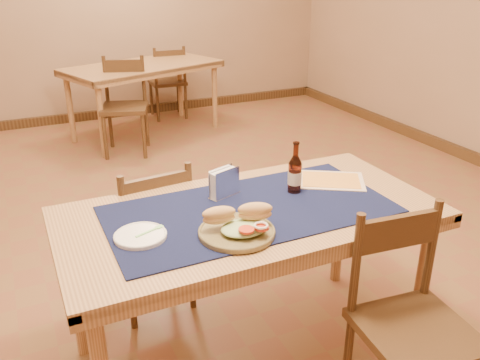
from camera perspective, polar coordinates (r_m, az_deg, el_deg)
name	(u,v)px	position (r m, az deg, el deg)	size (l,w,h in m)	color
room	(182,30)	(2.69, -6.58, 16.36)	(6.04, 7.04, 2.84)	brown
main_table	(250,227)	(2.19, 1.11, -5.32)	(1.60, 0.80, 0.75)	tan
placemat	(250,209)	(2.15, 1.12, -3.33)	(1.20, 0.60, 0.01)	#0F1339
baseboard	(192,259)	(3.15, -5.45, -8.84)	(6.00, 7.00, 0.10)	#4C331B
back_table	(143,72)	(5.44, -10.79, 11.78)	(1.73, 1.24, 0.75)	tan
chair_main_far	(150,233)	(2.66, -10.04, -5.92)	(0.42, 0.42, 0.84)	#4C331B
chair_main_near	(411,321)	(2.12, 18.60, -14.78)	(0.44, 0.44, 0.88)	#4C331B
chair_back_near	(125,104)	(5.00, -12.81, 8.28)	(0.53, 0.53, 0.90)	#4C331B
chair_back_far	(168,81)	(6.09, -8.08, 10.96)	(0.41, 0.41, 0.85)	#4C331B
sandwich_plate	(239,227)	(1.95, -0.16, -5.27)	(0.30, 0.30, 0.11)	brown
side_plate	(140,235)	(1.97, -11.13, -6.11)	(0.20, 0.20, 0.02)	white
fork	(152,230)	(1.99, -9.90, -5.57)	(0.12, 0.06, 0.00)	#85E07B
beer_bottle	(295,174)	(2.29, 6.18, 0.70)	(0.06, 0.06, 0.24)	#4F1B0E
napkin_holder	(224,183)	(2.24, -1.79, -0.37)	(0.16, 0.10, 0.13)	white
menu_card	(331,180)	(2.46, 10.17, -0.02)	(0.38, 0.36, 0.01)	beige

